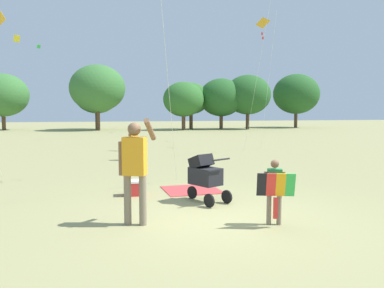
{
  "coord_description": "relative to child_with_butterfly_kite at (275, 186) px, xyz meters",
  "views": [
    {
      "loc": [
        -1.87,
        -6.57,
        1.96
      ],
      "look_at": [
        -0.27,
        0.65,
        1.3
      ],
      "focal_mm": 35.89,
      "sensor_mm": 36.0,
      "label": 1
    }
  ],
  "objects": [
    {
      "name": "kite_green_novelty",
      "position": [
        5.01,
        12.5,
        5.36
      ],
      "size": [
        0.92,
        3.4,
        6.69
      ],
      "color": "#F4A319",
      "rests_on": "ground"
    },
    {
      "name": "treeline_distant",
      "position": [
        3.48,
        32.67,
        2.86
      ],
      "size": [
        35.49,
        7.55,
        6.28
      ],
      "color": "brown",
      "rests_on": "ground"
    },
    {
      "name": "child_with_butterfly_kite",
      "position": [
        0.0,
        0.0,
        0.0
      ],
      "size": [
        0.64,
        0.44,
        1.12
      ],
      "color": "#7F705B",
      "rests_on": "ground"
    },
    {
      "name": "ground_plane",
      "position": [
        -0.88,
        0.62,
        -0.67
      ],
      "size": [
        120.0,
        120.0,
        0.0
      ],
      "primitive_type": "plane",
      "color": "#938E5B"
    },
    {
      "name": "person_adult_flyer",
      "position": [
        -2.31,
        0.54,
        0.39
      ],
      "size": [
        0.67,
        0.52,
        1.83
      ],
      "color": "#7F705B",
      "rests_on": "ground"
    },
    {
      "name": "cooler_box",
      "position": [
        -2.17,
        2.82,
        -0.49
      ],
      "size": [
        0.45,
        0.33,
        0.35
      ],
      "color": "red",
      "rests_on": "ground"
    },
    {
      "name": "person_red_shirt",
      "position": [
        -1.76,
        9.09,
        0.1
      ],
      "size": [
        0.38,
        0.28,
        1.29
      ],
      "color": "#33384C",
      "rests_on": "ground"
    },
    {
      "name": "picnic_blanket",
      "position": [
        -0.76,
        3.09,
        -0.66
      ],
      "size": [
        1.39,
        1.31,
        0.02
      ],
      "primitive_type": "cube",
      "rotation": [
        0.0,
        0.0,
        0.06
      ],
      "color": "#CC3D3D",
      "rests_on": "ground"
    },
    {
      "name": "stroller",
      "position": [
        -0.75,
        1.85,
        -0.06
      ],
      "size": [
        0.85,
        1.09,
        1.03
      ],
      "color": "black",
      "rests_on": "ground"
    }
  ]
}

